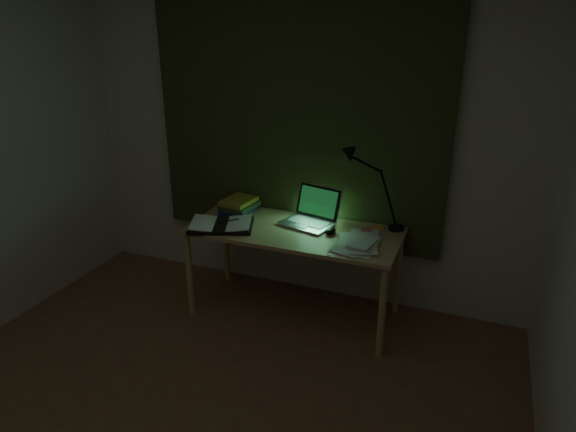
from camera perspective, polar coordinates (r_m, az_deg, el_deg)
name	(u,v)px	position (r m, az deg, el deg)	size (l,w,h in m)	color
wall_back	(298,135)	(3.82, 1.08, 8.97)	(3.50, 0.00, 2.50)	silver
curtain	(296,109)	(3.75, 0.89, 11.83)	(2.20, 0.06, 2.00)	#2D341A
desk	(294,272)	(3.74, 0.68, -6.26)	(1.48, 0.65, 0.67)	tan
laptop	(307,208)	(3.62, 2.08, 0.84)	(0.36, 0.40, 0.26)	silver
open_textbook	(221,224)	(3.66, -7.44, -0.93)	(0.44, 0.31, 0.04)	white
book_stack	(238,205)	(3.92, -5.55, 1.22)	(0.22, 0.27, 0.11)	white
loose_papers	(355,242)	(3.40, 7.51, -2.89)	(0.32, 0.34, 0.02)	silver
mouse	(330,231)	(3.53, 4.72, -1.66)	(0.06, 0.10, 0.04)	black
sticky_yellow	(378,228)	(3.66, 10.01, -1.30)	(0.07, 0.07, 0.01)	yellow
sticky_pink	(366,230)	(3.61, 8.68, -1.55)	(0.07, 0.07, 0.02)	#FF638B
desk_lamp	(399,189)	(3.57, 12.28, 2.91)	(0.40, 0.31, 0.59)	black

